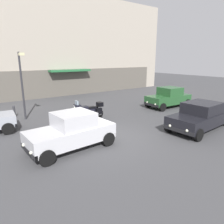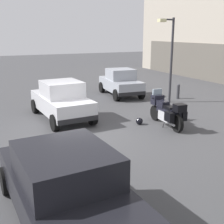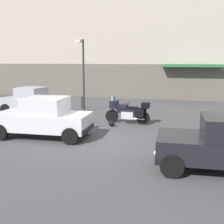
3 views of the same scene
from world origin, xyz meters
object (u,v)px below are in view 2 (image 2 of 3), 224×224
(helmet, at_px, (139,121))
(car_compact_side, at_px, (121,82))
(car_sedan_far, at_px, (67,189))
(streetlamp_curbside, at_px, (169,52))
(bollard_curbside, at_px, (178,91))
(car_hatchback_near, at_px, (61,100))
(motorcycle, at_px, (167,111))

(helmet, xyz_separation_m, car_compact_side, (-5.34, 1.85, 0.63))
(car_sedan_far, relative_size, car_compact_side, 1.30)
(helmet, relative_size, streetlamp_curbside, 0.06)
(streetlamp_curbside, bearing_deg, bollard_curbside, 114.12)
(car_compact_side, height_order, streetlamp_curbside, streetlamp_curbside)
(car_hatchback_near, bearing_deg, car_sedan_far, 161.55)
(helmet, relative_size, car_hatchback_near, 0.07)
(car_compact_side, xyz_separation_m, bollard_curbside, (2.14, 2.54, -0.33))
(car_sedan_far, height_order, car_compact_side, same)
(helmet, bearing_deg, bollard_curbside, 126.08)
(car_compact_side, distance_m, bollard_curbside, 3.34)
(car_hatchback_near, xyz_separation_m, streetlamp_curbside, (-0.56, 5.88, 1.85))
(motorcycle, relative_size, car_compact_side, 0.63)
(helmet, xyz_separation_m, streetlamp_curbside, (-2.71, 3.29, 2.52))
(car_compact_side, relative_size, streetlamp_curbside, 0.83)
(car_hatchback_near, bearing_deg, car_compact_side, -57.85)
(car_sedan_far, bearing_deg, bollard_curbside, -50.93)
(helmet, relative_size, bollard_curbside, 0.34)
(bollard_curbside, bearing_deg, car_compact_side, -130.09)
(car_sedan_far, bearing_deg, helmet, -45.71)
(streetlamp_curbside, relative_size, bollard_curbside, 5.23)
(helmet, distance_m, streetlamp_curbside, 4.95)
(streetlamp_curbside, height_order, bollard_curbside, streetlamp_curbside)
(car_compact_side, bearing_deg, streetlamp_curbside, -146.42)
(motorcycle, xyz_separation_m, car_sedan_far, (4.29, -5.33, 0.16))
(car_hatchback_near, bearing_deg, bollard_curbside, -84.97)
(car_hatchback_near, xyz_separation_m, car_sedan_far, (7.05, -1.88, -0.03))
(car_hatchback_near, height_order, car_sedan_far, car_hatchback_near)
(helmet, bearing_deg, motorcycle, 54.88)
(motorcycle, bearing_deg, bollard_curbside, -39.10)
(car_compact_side, bearing_deg, helmet, 165.83)
(helmet, relative_size, car_sedan_far, 0.06)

